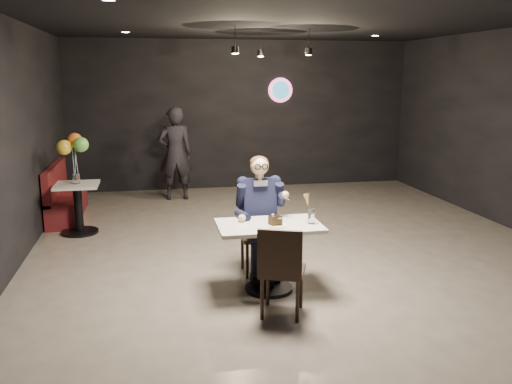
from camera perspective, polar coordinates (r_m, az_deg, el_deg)
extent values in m
plane|color=gray|center=(7.19, 4.60, -6.51)|extent=(9.00, 9.00, 0.00)
cube|color=black|center=(8.77, 1.29, 15.98)|extent=(1.40, 1.20, 0.36)
cube|color=white|center=(5.89, 1.37, -6.89)|extent=(1.10, 0.70, 0.75)
cube|color=black|center=(6.37, 0.31, -4.58)|extent=(0.42, 0.46, 0.92)
cube|color=black|center=(5.31, 2.79, -8.11)|extent=(0.56, 0.58, 0.92)
cube|color=black|center=(6.30, 0.31, -2.32)|extent=(0.60, 0.80, 1.44)
cylinder|color=white|center=(5.70, 2.30, -3.52)|extent=(0.23, 0.23, 0.01)
cube|color=black|center=(5.70, 2.04, -3.02)|extent=(0.15, 0.13, 0.08)
ellipsoid|color=#2A812F|center=(5.65, 2.57, -2.78)|extent=(0.06, 0.04, 0.01)
cylinder|color=silver|center=(5.80, 5.83, -2.57)|extent=(0.07, 0.07, 0.16)
cone|color=#DDB05A|center=(5.78, 5.41, -0.86)|extent=(0.08, 0.08, 0.14)
cube|color=#4F1118|center=(9.40, -19.31, 0.09)|extent=(0.44, 1.77, 0.88)
cube|color=white|center=(8.40, -18.19, -1.62)|extent=(0.61, 0.61, 0.77)
cylinder|color=silver|center=(8.31, -18.39, 1.35)|extent=(0.10, 0.10, 0.15)
cube|color=yellow|center=(8.25, -18.58, 4.06)|extent=(0.39, 0.39, 0.65)
imported|color=black|center=(10.23, -8.49, 4.01)|extent=(0.65, 0.44, 1.73)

